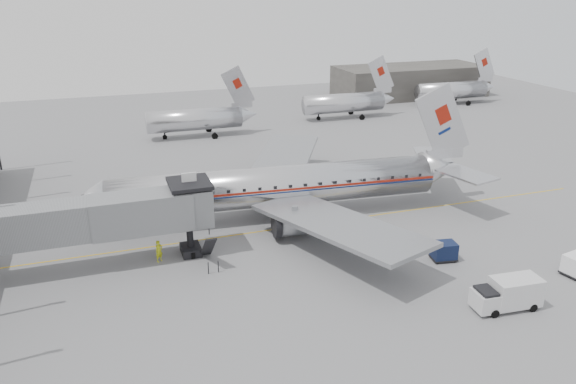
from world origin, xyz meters
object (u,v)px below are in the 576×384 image
at_px(service_van, 508,293).
at_px(baggage_cart_navy, 444,251).
at_px(airliner, 283,186).
at_px(ramp_worker, 159,251).

distance_m(service_van, baggage_cart_navy, 7.82).
relative_size(airliner, ramp_worker, 21.11).
xyz_separation_m(airliner, ramp_worker, (-12.79, -5.93, -2.21)).
bearing_deg(ramp_worker, service_van, -66.70).
bearing_deg(service_van, ramp_worker, 150.19).
relative_size(baggage_cart_navy, ramp_worker, 1.18).
relative_size(airliner, baggage_cart_navy, 17.90).
relative_size(service_van, baggage_cart_navy, 2.25).
distance_m(airliner, baggage_cart_navy, 16.60).
xyz_separation_m(airliner, service_van, (9.53, -21.17, -1.95)).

